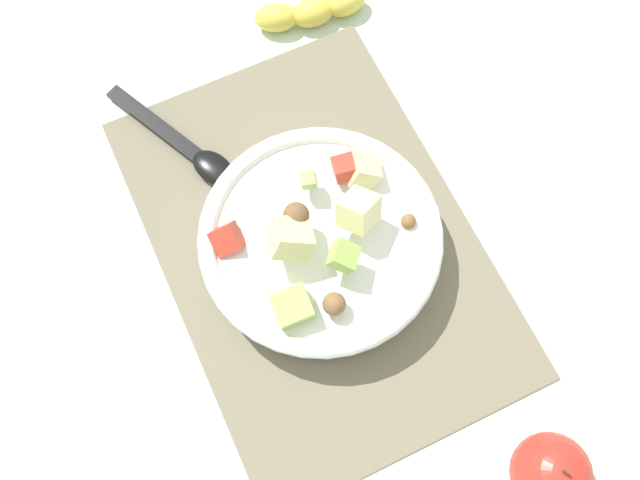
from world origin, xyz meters
name	(u,v)px	position (x,y,z in m)	size (l,w,h in m)	color
ground_plane	(316,244)	(0.00, 0.00, 0.00)	(2.40, 2.40, 0.00)	silver
placemat	(316,244)	(0.00, 0.00, 0.00)	(0.50, 0.34, 0.01)	#756B56
salad_bowl	(320,242)	(0.01, 0.00, 0.04)	(0.27, 0.27, 0.11)	white
serving_spoon	(190,150)	(-0.17, -0.09, 0.01)	(0.19, 0.11, 0.01)	black
whole_apple	(551,473)	(0.33, 0.10, 0.04)	(0.08, 0.08, 0.09)	red
banana_whole	(311,11)	(-0.28, 0.13, 0.02)	(0.06, 0.15, 0.04)	yellow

